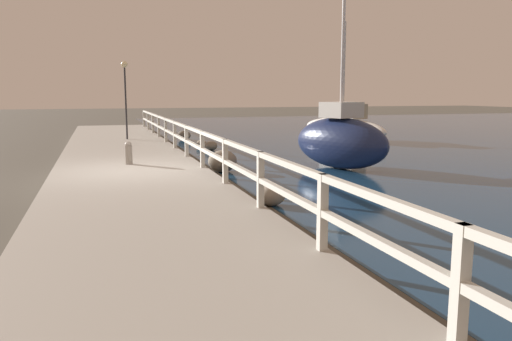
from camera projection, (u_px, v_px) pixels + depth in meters
The scene contains 12 objects.
ground_plane at pixel (132, 180), 11.89m from camera, with size 120.00×120.00×0.00m, color #4C473D.
dock_walkway at pixel (132, 175), 11.87m from camera, with size 3.64×36.00×0.22m.
railing at pixel (202, 143), 12.27m from camera, with size 0.10×32.50×0.90m.
boulder_water_edge at pixel (223, 161), 13.04m from camera, with size 0.76×0.69×0.57m.
boulder_downstream at pixel (184, 135), 21.83m from camera, with size 0.59×0.53×0.44m.
boulder_far_strip at pixel (211, 146), 18.00m from camera, with size 0.45×0.40×0.34m.
boulder_upstream at pixel (272, 195), 9.11m from camera, with size 0.51×0.46×0.39m.
boulder_near_dock at pixel (202, 144), 18.82m from camera, with size 0.41×0.37×0.31m.
mooring_bollard at pixel (129, 153), 12.88m from camera, with size 0.19×0.19×0.59m.
dock_lamp at pixel (125, 82), 19.65m from camera, with size 0.26×0.26×3.07m.
sailboat_white at pixel (343, 126), 22.00m from camera, with size 1.96×5.75×5.08m.
sailboat_navy at pixel (341, 140), 13.55m from camera, with size 2.26×3.39×8.01m.
Camera 1 is at (-0.70, -12.06, 2.03)m, focal length 35.00 mm.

